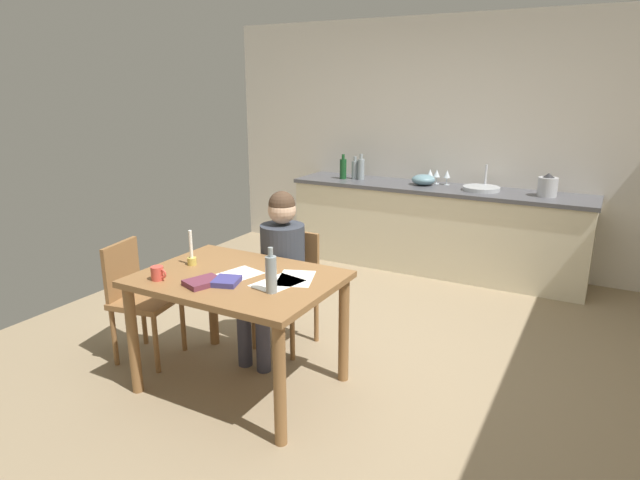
# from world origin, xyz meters

# --- Properties ---
(ground_plane) EXTENTS (5.20, 5.20, 0.04)m
(ground_plane) POSITION_xyz_m (0.00, 0.00, -0.02)
(ground_plane) COLOR #937F60
(wall_back) EXTENTS (5.20, 0.12, 2.60)m
(wall_back) POSITION_xyz_m (0.00, 2.60, 1.30)
(wall_back) COLOR silver
(wall_back) RESTS_ON ground
(kitchen_counter) EXTENTS (3.07, 0.64, 0.90)m
(kitchen_counter) POSITION_xyz_m (0.00, 2.24, 0.45)
(kitchen_counter) COLOR beige
(kitchen_counter) RESTS_ON ground
(dining_table) EXTENTS (1.22, 0.89, 0.77)m
(dining_table) POSITION_xyz_m (-0.38, -0.63, 0.65)
(dining_table) COLOR olive
(dining_table) RESTS_ON ground
(chair_at_table) EXTENTS (0.41, 0.41, 0.86)m
(chair_at_table) POSITION_xyz_m (-0.44, 0.06, 0.48)
(chair_at_table) COLOR olive
(chair_at_table) RESTS_ON ground
(person_seated) EXTENTS (0.33, 0.59, 1.19)m
(person_seated) POSITION_xyz_m (-0.44, -0.09, 0.68)
(person_seated) COLOR #333842
(person_seated) RESTS_ON ground
(chair_side_empty) EXTENTS (0.47, 0.47, 0.85)m
(chair_side_empty) POSITION_xyz_m (-1.25, -0.65, 0.47)
(chair_side_empty) COLOR olive
(chair_side_empty) RESTS_ON ground
(coffee_mug) EXTENTS (0.11, 0.08, 0.09)m
(coffee_mug) POSITION_xyz_m (-0.77, -0.92, 0.81)
(coffee_mug) COLOR #D84C3F
(coffee_mug) RESTS_ON dining_table
(candlestick) EXTENTS (0.06, 0.06, 0.24)m
(candlestick) POSITION_xyz_m (-0.78, -0.60, 0.83)
(candlestick) COLOR gold
(candlestick) RESTS_ON dining_table
(book_magazine) EXTENTS (0.22, 0.25, 0.03)m
(book_magazine) POSITION_xyz_m (-0.47, -0.85, 0.78)
(book_magazine) COLOR brown
(book_magazine) RESTS_ON dining_table
(book_cookery) EXTENTS (0.19, 0.20, 0.03)m
(book_cookery) POSITION_xyz_m (-0.36, -0.77, 0.78)
(book_cookery) COLOR #3D3A81
(book_cookery) RESTS_ON dining_table
(paper_letter) EXTENTS (0.26, 0.33, 0.00)m
(paper_letter) POSITION_xyz_m (-0.10, -0.62, 0.77)
(paper_letter) COLOR white
(paper_letter) RESTS_ON dining_table
(paper_bill) EXTENTS (0.30, 0.35, 0.00)m
(paper_bill) POSITION_xyz_m (-0.04, -0.49, 0.77)
(paper_bill) COLOR white
(paper_bill) RESTS_ON dining_table
(paper_envelope) EXTENTS (0.28, 0.34, 0.00)m
(paper_envelope) POSITION_xyz_m (-0.40, -0.62, 0.77)
(paper_envelope) COLOR white
(paper_envelope) RESTS_ON dining_table
(wine_bottle_on_table) EXTENTS (0.07, 0.07, 0.27)m
(wine_bottle_on_table) POSITION_xyz_m (-0.05, -0.76, 0.88)
(wine_bottle_on_table) COLOR #8C999E
(wine_bottle_on_table) RESTS_ON dining_table
(sink_unit) EXTENTS (0.36, 0.36, 0.24)m
(sink_unit) POSITION_xyz_m (0.45, 2.24, 0.92)
(sink_unit) COLOR #B2B7BC
(sink_unit) RESTS_ON kitchen_counter
(bottle_oil) EXTENTS (0.07, 0.07, 0.27)m
(bottle_oil) POSITION_xyz_m (-1.06, 2.20, 1.02)
(bottle_oil) COLOR #194C23
(bottle_oil) RESTS_ON kitchen_counter
(bottle_vinegar) EXTENTS (0.07, 0.07, 0.25)m
(bottle_vinegar) POSITION_xyz_m (-0.94, 2.26, 1.01)
(bottle_vinegar) COLOR #8C999E
(bottle_vinegar) RESTS_ON kitchen_counter
(bottle_wine_red) EXTENTS (0.08, 0.08, 0.28)m
(bottle_wine_red) POSITION_xyz_m (-0.87, 2.25, 1.02)
(bottle_wine_red) COLOR #8C999E
(bottle_wine_red) RESTS_ON kitchen_counter
(mixing_bowl) EXTENTS (0.24, 0.24, 0.11)m
(mixing_bowl) POSITION_xyz_m (-0.15, 2.26, 0.95)
(mixing_bowl) COLOR #668C99
(mixing_bowl) RESTS_ON kitchen_counter
(stovetop_kettle) EXTENTS (0.18, 0.18, 0.22)m
(stovetop_kettle) POSITION_xyz_m (1.06, 2.24, 1.00)
(stovetop_kettle) COLOR #B7BABF
(stovetop_kettle) RESTS_ON kitchen_counter
(wine_glass_near_sink) EXTENTS (0.07, 0.07, 0.15)m
(wine_glass_near_sink) POSITION_xyz_m (0.06, 2.39, 1.01)
(wine_glass_near_sink) COLOR silver
(wine_glass_near_sink) RESTS_ON kitchen_counter
(wine_glass_by_kettle) EXTENTS (0.07, 0.07, 0.15)m
(wine_glass_by_kettle) POSITION_xyz_m (-0.05, 2.39, 1.01)
(wine_glass_by_kettle) COLOR silver
(wine_glass_by_kettle) RESTS_ON kitchen_counter
(wine_glass_back_left) EXTENTS (0.07, 0.07, 0.15)m
(wine_glass_back_left) POSITION_xyz_m (-0.12, 2.39, 1.01)
(wine_glass_back_left) COLOR silver
(wine_glass_back_left) RESTS_ON kitchen_counter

